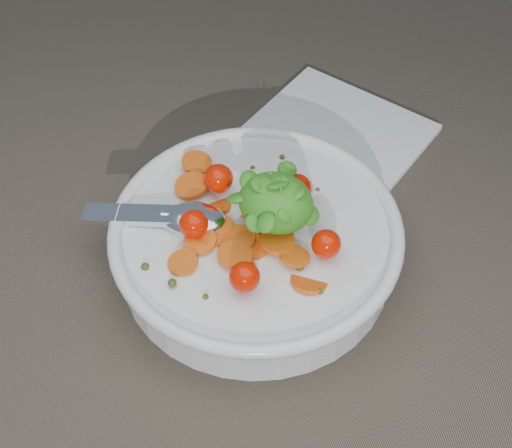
% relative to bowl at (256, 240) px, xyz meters
% --- Properties ---
extents(ground, '(6.00, 6.00, 0.00)m').
position_rel_bowl_xyz_m(ground, '(0.02, 0.02, -0.03)').
color(ground, '#6B5D4C').
rests_on(ground, ground).
extents(bowl, '(0.26, 0.25, 0.11)m').
position_rel_bowl_xyz_m(bowl, '(0.00, 0.00, 0.00)').
color(bowl, white).
rests_on(bowl, ground).
extents(napkin, '(0.19, 0.18, 0.01)m').
position_rel_bowl_xyz_m(napkin, '(0.01, 0.18, -0.03)').
color(napkin, white).
rests_on(napkin, ground).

